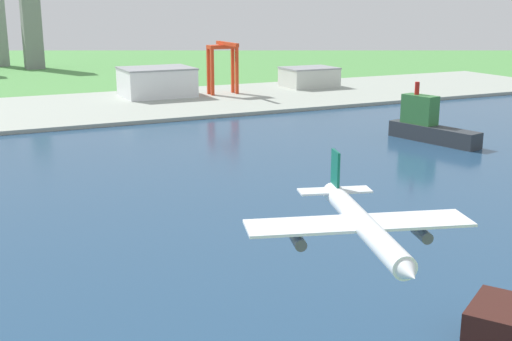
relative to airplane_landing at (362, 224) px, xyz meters
name	(u,v)px	position (x,y,z in m)	size (l,w,h in m)	color
ground_plane	(139,177)	(11.30, 182.65, -37.04)	(2400.00, 2400.00, 0.00)	#4E9046
water_bay	(186,216)	(11.30, 122.65, -36.97)	(840.00, 360.00, 0.15)	navy
industrial_pier	(61,110)	(11.30, 372.65, -35.79)	(840.00, 140.00, 2.50)	#9CA599
airplane_landing	(362,224)	(0.00, 0.00, 0.00)	(39.88, 43.68, 12.33)	white
container_barge	(429,125)	(172.19, 188.04, -28.24)	(21.98, 54.02, 30.91)	#2D3338
port_crane_red	(223,57)	(137.67, 388.55, -5.84)	(22.83, 38.32, 40.46)	red
warehouse_main	(157,82)	(87.88, 400.96, -23.66)	(52.97, 42.08, 21.72)	white
warehouse_annex	(309,77)	(220.74, 400.02, -26.34)	(43.15, 33.62, 16.37)	silver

